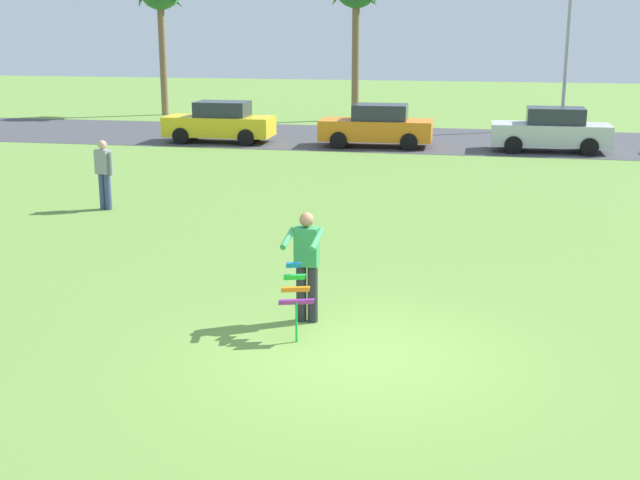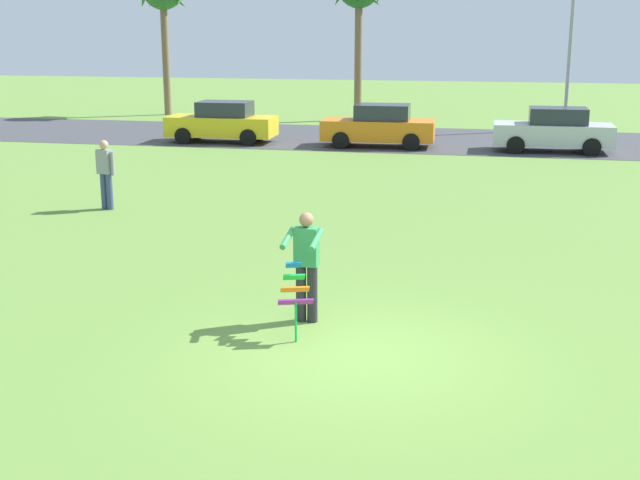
{
  "view_description": "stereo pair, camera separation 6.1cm",
  "coord_description": "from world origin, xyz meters",
  "px_view_note": "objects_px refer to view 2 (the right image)",
  "views": [
    {
      "loc": [
        1.66,
        -10.76,
        4.45
      ],
      "look_at": [
        -1.0,
        2.19,
        1.05
      ],
      "focal_mm": 46.85,
      "sensor_mm": 36.0,
      "label": 1
    },
    {
      "loc": [
        1.72,
        -10.75,
        4.45
      ],
      "look_at": [
        -1.0,
        2.19,
        1.05
      ],
      "focal_mm": 46.85,
      "sensor_mm": 36.0,
      "label": 2
    }
  ],
  "objects_px": {
    "parked_car_yellow": "(222,123)",
    "person_kite_flyer": "(306,263)",
    "parked_car_orange": "(379,126)",
    "streetlight_pole": "(571,37)",
    "parked_car_silver": "(554,131)",
    "person_walker_near": "(106,172)",
    "kite_held": "(295,291)"
  },
  "relations": [
    {
      "from": "kite_held",
      "to": "parked_car_yellow",
      "type": "xyz_separation_m",
      "value": [
        -7.76,
        20.07,
        0.06
      ]
    },
    {
      "from": "person_walker_near",
      "to": "person_kite_flyer",
      "type": "bearing_deg",
      "value": -46.21
    },
    {
      "from": "parked_car_yellow",
      "to": "streetlight_pole",
      "type": "relative_size",
      "value": 0.6
    },
    {
      "from": "kite_held",
      "to": "person_walker_near",
      "type": "height_order",
      "value": "person_walker_near"
    },
    {
      "from": "kite_held",
      "to": "parked_car_orange",
      "type": "relative_size",
      "value": 0.25
    },
    {
      "from": "person_kite_flyer",
      "to": "person_walker_near",
      "type": "bearing_deg",
      "value": 133.79
    },
    {
      "from": "parked_car_yellow",
      "to": "person_walker_near",
      "type": "bearing_deg",
      "value": -85.02
    },
    {
      "from": "parked_car_yellow",
      "to": "person_kite_flyer",
      "type": "bearing_deg",
      "value": -68.15
    },
    {
      "from": "parked_car_silver",
      "to": "streetlight_pole",
      "type": "xyz_separation_m",
      "value": [
        0.9,
        7.2,
        3.22
      ]
    },
    {
      "from": "kite_held",
      "to": "parked_car_silver",
      "type": "bearing_deg",
      "value": 76.54
    },
    {
      "from": "parked_car_orange",
      "to": "streetlight_pole",
      "type": "height_order",
      "value": "streetlight_pole"
    },
    {
      "from": "streetlight_pole",
      "to": "person_walker_near",
      "type": "relative_size",
      "value": 4.05
    },
    {
      "from": "parked_car_silver",
      "to": "streetlight_pole",
      "type": "relative_size",
      "value": 0.6
    },
    {
      "from": "parked_car_yellow",
      "to": "parked_car_silver",
      "type": "relative_size",
      "value": 1.01
    },
    {
      "from": "parked_car_yellow",
      "to": "person_walker_near",
      "type": "xyz_separation_m",
      "value": [
        1.08,
        -12.39,
        0.16
      ]
    },
    {
      "from": "parked_car_orange",
      "to": "streetlight_pole",
      "type": "relative_size",
      "value": 0.61
    },
    {
      "from": "person_kite_flyer",
      "to": "streetlight_pole",
      "type": "height_order",
      "value": "streetlight_pole"
    },
    {
      "from": "parked_car_yellow",
      "to": "kite_held",
      "type": "bearing_deg",
      "value": -68.87
    },
    {
      "from": "kite_held",
      "to": "streetlight_pole",
      "type": "height_order",
      "value": "streetlight_pole"
    },
    {
      "from": "parked_car_silver",
      "to": "streetlight_pole",
      "type": "bearing_deg",
      "value": 82.85
    },
    {
      "from": "person_kite_flyer",
      "to": "streetlight_pole",
      "type": "relative_size",
      "value": 0.25
    },
    {
      "from": "parked_car_orange",
      "to": "kite_held",
      "type": "bearing_deg",
      "value": -85.54
    },
    {
      "from": "parked_car_silver",
      "to": "streetlight_pole",
      "type": "height_order",
      "value": "streetlight_pole"
    },
    {
      "from": "kite_held",
      "to": "parked_car_yellow",
      "type": "bearing_deg",
      "value": 111.13
    },
    {
      "from": "kite_held",
      "to": "person_walker_near",
      "type": "xyz_separation_m",
      "value": [
        -6.68,
        7.68,
        0.22
      ]
    },
    {
      "from": "person_kite_flyer",
      "to": "person_walker_near",
      "type": "xyz_separation_m",
      "value": [
        -6.68,
        6.97,
        -0.02
      ]
    },
    {
      "from": "parked_car_orange",
      "to": "person_walker_near",
      "type": "distance_m",
      "value": 13.4
    },
    {
      "from": "kite_held",
      "to": "parked_car_silver",
      "type": "relative_size",
      "value": 0.26
    },
    {
      "from": "person_kite_flyer",
      "to": "kite_held",
      "type": "distance_m",
      "value": 0.75
    },
    {
      "from": "streetlight_pole",
      "to": "parked_car_yellow",
      "type": "bearing_deg",
      "value": -151.87
    },
    {
      "from": "kite_held",
      "to": "parked_car_silver",
      "type": "xyz_separation_m",
      "value": [
        4.8,
        20.07,
        0.06
      ]
    },
    {
      "from": "person_kite_flyer",
      "to": "streetlight_pole",
      "type": "distance_m",
      "value": 27.33
    }
  ]
}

